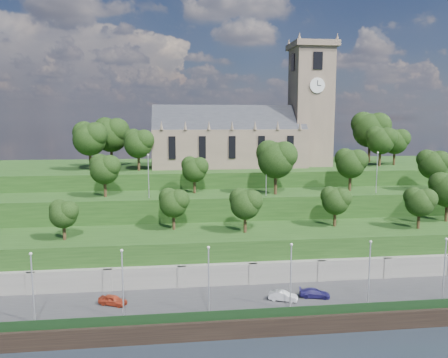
{
  "coord_description": "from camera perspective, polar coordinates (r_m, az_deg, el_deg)",
  "views": [
    {
      "loc": [
        -16.13,
        -46.95,
        25.24
      ],
      "look_at": [
        -6.84,
        30.0,
        14.45
      ],
      "focal_mm": 35.0,
      "sensor_mm": 36.0,
      "label": 1
    }
  ],
  "objects": [
    {
      "name": "church",
      "position": [
        94.51,
        3.46,
        6.26
      ],
      "size": [
        38.6,
        12.35,
        27.6
      ],
      "color": "brown",
      "rests_on": "hilltop"
    },
    {
      "name": "car_middle",
      "position": [
        58.53,
        7.73,
        -14.9
      ],
      "size": [
        3.9,
        2.57,
        1.21
      ],
      "primitive_type": "imported",
      "rotation": [
        0.0,
        0.0,
        1.19
      ],
      "color": "#BBBCC1",
      "rests_on": "promenade"
    },
    {
      "name": "car_right",
      "position": [
        60.16,
        11.74,
        -14.37
      ],
      "size": [
        4.26,
        2.52,
        1.16
      ],
      "primitive_type": "imported",
      "rotation": [
        0.0,
        0.0,
        1.33
      ],
      "color": "#1D1855",
      "rests_on": "promenade"
    },
    {
      "name": "trees_hilltop",
      "position": [
        94.4,
        4.01,
        5.84
      ],
      "size": [
        71.51,
        16.72,
        11.79
      ],
      "color": "#322213",
      "rests_on": "hilltop"
    },
    {
      "name": "trees_lower",
      "position": [
        70.48,
        12.6,
        -2.45
      ],
      "size": [
        66.5,
        8.99,
        8.31
      ],
      "color": "#322213",
      "rests_on": "embankment_lower"
    },
    {
      "name": "fence",
      "position": [
        55.08,
        11.27,
        -16.5
      ],
      "size": [
        160.0,
        0.1,
        1.2
      ],
      "primitive_type": "cube",
      "color": "#163317",
      "rests_on": "promenade"
    },
    {
      "name": "ground",
      "position": [
        55.69,
        11.39,
        -19.19
      ],
      "size": [
        320.0,
        320.0,
        0.0
      ],
      "primitive_type": "plane",
      "color": "black",
      "rests_on": "ground"
    },
    {
      "name": "lamp_posts_upper",
      "position": [
        75.25,
        5.55,
        1.07
      ],
      "size": [
        40.36,
        0.36,
        7.42
      ],
      "color": "#B2B2B7",
      "rests_on": "embankment_upper"
    },
    {
      "name": "retaining_wall",
      "position": [
        65.19,
        8.09,
        -12.57
      ],
      "size": [
        160.0,
        2.1,
        5.0
      ],
      "color": "slate",
      "rests_on": "ground"
    },
    {
      "name": "embankment_upper",
      "position": [
        80.0,
        4.99,
        -6.02
      ],
      "size": [
        160.0,
        10.0,
        12.0
      ],
      "primitive_type": "cube",
      "color": "#1B3B13",
      "rests_on": "ground"
    },
    {
      "name": "promenade",
      "position": [
        60.43,
        9.58,
        -15.84
      ],
      "size": [
        160.0,
        12.0,
        2.0
      ],
      "primitive_type": "cube",
      "color": "#2D2D30",
      "rests_on": "ground"
    },
    {
      "name": "quay_wall",
      "position": [
        55.16,
        11.44,
        -18.19
      ],
      "size": [
        160.0,
        0.5,
        2.2
      ],
      "primitive_type": "cube",
      "color": "black",
      "rests_on": "ground"
    },
    {
      "name": "lamp_posts_promenade",
      "position": [
        54.63,
        8.72,
        -11.88
      ],
      "size": [
        60.36,
        0.36,
        8.39
      ],
      "color": "#B2B2B7",
      "rests_on": "promenade"
    },
    {
      "name": "hilltop",
      "position": [
        99.87,
        2.53,
        -2.32
      ],
      "size": [
        160.0,
        32.0,
        15.0
      ],
      "primitive_type": "cube",
      "color": "#1B3B13",
      "rests_on": "ground"
    },
    {
      "name": "trees_upper",
      "position": [
        77.82,
        7.94,
        2.17
      ],
      "size": [
        64.1,
        8.39,
        9.51
      ],
      "color": "#322213",
      "rests_on": "embankment_upper"
    },
    {
      "name": "embankment_lower",
      "position": [
        70.22,
        6.83,
        -9.74
      ],
      "size": [
        160.0,
        12.0,
        8.0
      ],
      "primitive_type": "cube",
      "color": "#1B3B13",
      "rests_on": "ground"
    },
    {
      "name": "car_left",
      "position": [
        58.52,
        -14.31,
        -15.07
      ],
      "size": [
        3.94,
        2.84,
        1.25
      ],
      "primitive_type": "imported",
      "rotation": [
        0.0,
        0.0,
        1.15
      ],
      "color": "#9A2F19",
      "rests_on": "promenade"
    }
  ]
}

